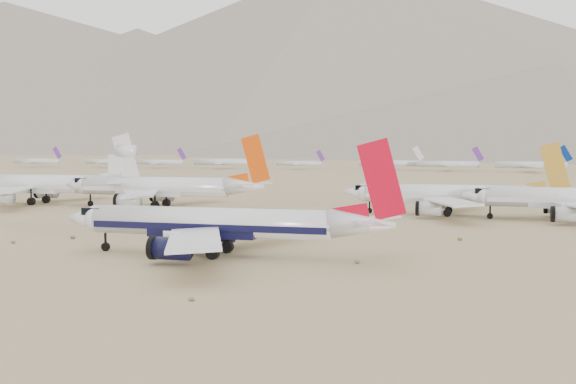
# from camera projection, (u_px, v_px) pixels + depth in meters

# --- Properties ---
(ground) EXTENTS (7000.00, 7000.00, 0.00)m
(ground) POSITION_uv_depth(u_px,v_px,m) (197.00, 258.00, 110.11)
(ground) COLOR #937A55
(ground) RESTS_ON ground
(main_airliner) EXTENTS (52.04, 50.83, 18.37)m
(main_airliner) POSITION_uv_depth(u_px,v_px,m) (224.00, 224.00, 111.67)
(main_airliner) COLOR silver
(main_airliner) RESTS_ON ground
(row2_gold_tail) EXTENTS (49.96, 48.86, 17.79)m
(row2_gold_tail) POSITION_uv_depth(u_px,v_px,m) (451.00, 195.00, 173.27)
(row2_gold_tail) COLOR silver
(row2_gold_tail) RESTS_ON ground
(row2_orange_tail) EXTENTS (55.50, 54.29, 19.80)m
(row2_orange_tail) POSITION_uv_depth(u_px,v_px,m) (163.00, 187.00, 192.42)
(row2_orange_tail) COLOR silver
(row2_orange_tail) RESTS_ON ground
(row2_white_trijet) EXTENTS (57.05, 55.75, 20.21)m
(row2_white_trijet) POSITION_uv_depth(u_px,v_px,m) (43.00, 184.00, 204.12)
(row2_white_trijet) COLOR silver
(row2_white_trijet) RESTS_ON ground
(distant_storage_row) EXTENTS (612.40, 58.92, 14.38)m
(distant_storage_row) POSITION_uv_depth(u_px,v_px,m) (482.00, 164.00, 427.62)
(distant_storage_row) COLOR silver
(distant_storage_row) RESTS_ON ground
(mountain_range) EXTENTS (7354.00, 3024.00, 470.00)m
(mountain_range) POSITION_uv_depth(u_px,v_px,m) (498.00, 67.00, 1664.97)
(mountain_range) COLOR slate
(mountain_range) RESTS_ON ground
(desert_scrub) EXTENTS (261.14, 121.67, 0.63)m
(desert_scrub) POSITION_uv_depth(u_px,v_px,m) (146.00, 294.00, 82.80)
(desert_scrub) COLOR brown
(desert_scrub) RESTS_ON ground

